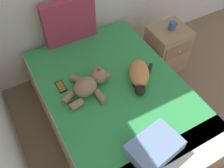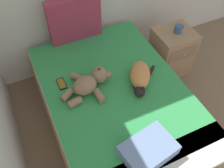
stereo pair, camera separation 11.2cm
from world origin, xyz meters
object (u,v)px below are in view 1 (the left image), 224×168
at_px(teddy_bear, 89,84).
at_px(nightstand, 166,49).
at_px(patterned_cushion, 69,21).
at_px(bed, 116,107).
at_px(cat, 139,75).
at_px(cell_phone, 61,87).
at_px(mug, 172,26).
at_px(throw_pillow, 154,147).

distance_m(teddy_bear, nightstand, 1.23).
relative_size(patterned_cushion, nightstand, 0.98).
bearing_deg(bed, cat, 2.58).
height_order(bed, nightstand, nightstand).
bearing_deg(patterned_cushion, bed, -85.38).
height_order(cell_phone, nightstand, nightstand).
height_order(patterned_cushion, mug, patterned_cushion).
relative_size(cell_phone, nightstand, 0.26).
bearing_deg(teddy_bear, cat, -15.31).
bearing_deg(teddy_bear, mug, 13.97).
relative_size(throw_pillow, nightstand, 0.69).
xyz_separation_m(nightstand, mug, (0.02, -0.00, 0.34)).
bearing_deg(cell_phone, cat, -22.21).
relative_size(cat, mug, 3.42).
xyz_separation_m(teddy_bear, nightstand, (1.16, 0.30, -0.30)).
distance_m(cell_phone, mug, 1.42).
xyz_separation_m(cat, cell_phone, (-0.69, 0.28, -0.07)).
relative_size(bed, cat, 4.71).
distance_m(cat, throw_pillow, 0.74).
distance_m(teddy_bear, mug, 1.21).
bearing_deg(nightstand, throw_pillow, -132.35).
bearing_deg(mug, bed, -155.92).
bearing_deg(nightstand, cell_phone, -174.27).
bearing_deg(patterned_cushion, throw_pillow, -89.20).
height_order(throw_pillow, nightstand, throw_pillow).
bearing_deg(throw_pillow, cat, 65.80).
bearing_deg(throw_pillow, mug, 47.10).
bearing_deg(bed, throw_pillow, -94.36).
relative_size(bed, nightstand, 3.31).
relative_size(patterned_cushion, teddy_bear, 1.10).
bearing_deg(bed, teddy_bear, 146.89).
distance_m(bed, nightstand, 1.04).
relative_size(bed, throw_pillow, 4.83).
xyz_separation_m(cat, teddy_bear, (-0.46, 0.13, 0.00)).
distance_m(nightstand, mug, 0.34).
height_order(cat, nightstand, cat).
relative_size(cat, teddy_bear, 0.79).
relative_size(cat, cell_phone, 2.74).
bearing_deg(throw_pillow, teddy_bear, 101.45).
distance_m(bed, throw_pillow, 0.74).
xyz_separation_m(cell_phone, nightstand, (1.39, 0.14, -0.23)).
bearing_deg(patterned_cushion, teddy_bear, -100.53).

